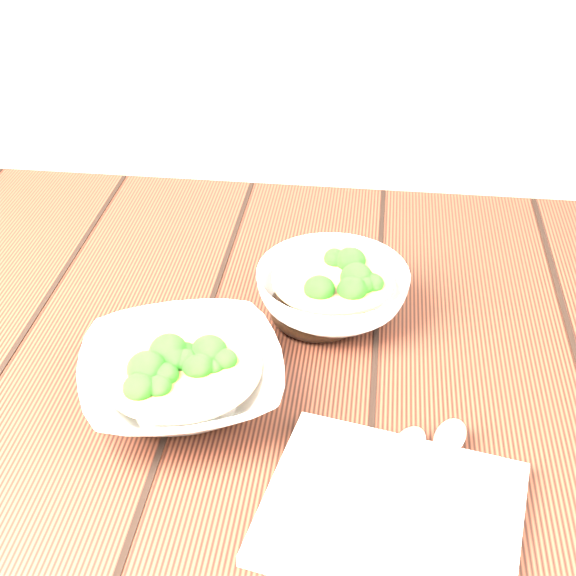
{
  "coord_description": "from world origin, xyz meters",
  "views": [
    {
      "loc": [
        0.17,
        -0.68,
        1.31
      ],
      "look_at": [
        0.08,
        0.05,
        0.8
      ],
      "focal_mm": 50.0,
      "sensor_mm": 36.0,
      "label": 1
    }
  ],
  "objects": [
    {
      "name": "trivet",
      "position": [
        0.11,
        0.07,
        0.76
      ],
      "size": [
        0.12,
        0.12,
        0.03
      ],
      "primitive_type": "torus",
      "rotation": [
        0.0,
        0.0,
        -0.0
      ],
      "color": "black",
      "rests_on": "table"
    },
    {
      "name": "soup_bowl_back",
      "position": [
        0.13,
        0.08,
        0.78
      ],
      "size": [
        0.19,
        0.19,
        0.06
      ],
      "color": "silver",
      "rests_on": "table"
    },
    {
      "name": "table",
      "position": [
        0.0,
        0.0,
        0.63
      ],
      "size": [
        1.2,
        0.8,
        0.75
      ],
      "color": "#391A10",
      "rests_on": "ground"
    },
    {
      "name": "spoon_left",
      "position": [
        0.2,
        -0.17,
        0.77
      ],
      "size": [
        0.08,
        0.18,
        0.01
      ],
      "color": "#A79F93",
      "rests_on": "napkin"
    },
    {
      "name": "napkin",
      "position": [
        0.2,
        -0.21,
        0.76
      ],
      "size": [
        0.25,
        0.22,
        0.01
      ],
      "primitive_type": "cube",
      "rotation": [
        0.0,
        0.0,
        -0.2
      ],
      "color": "#BAB29B",
      "rests_on": "table"
    },
    {
      "name": "spoon_right",
      "position": [
        0.24,
        -0.16,
        0.77
      ],
      "size": [
        0.08,
        0.18,
        0.01
      ],
      "color": "#A79F93",
      "rests_on": "napkin"
    },
    {
      "name": "soup_bowl_front",
      "position": [
        -0.01,
        -0.08,
        0.78
      ],
      "size": [
        0.26,
        0.26,
        0.06
      ],
      "color": "silver",
      "rests_on": "table"
    }
  ]
}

